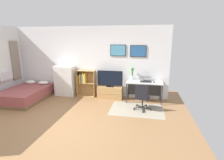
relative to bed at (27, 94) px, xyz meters
The scene contains 13 objects.
ground_plane 2.56m from the bed, 33.12° to the right, with size 7.20×7.20×0.00m, color #936B44.
wall_back_with_posters 2.65m from the bed, 25.57° to the left, with size 6.12×0.09×2.70m.
area_rug 4.13m from the bed, ahead, with size 1.70×1.20×0.01m, color #9E937F.
bed is the anchor object (origin of this frame).
dresser 1.48m from the bed, 31.96° to the left, with size 0.77×0.46×1.19m.
bookshelf 2.21m from the bed, 22.39° to the left, with size 0.72×0.30×1.04m.
tv_stand 3.14m from the bed, 14.27° to the left, with size 0.95×0.41×0.46m.
television 3.18m from the bed, 13.87° to the left, with size 0.95×0.16×0.61m.
desk 4.40m from the bed, ahead, with size 1.27×0.63×0.74m.
office_chair 4.28m from the bed, ahead, with size 0.58×0.57×0.86m.
laptop 4.46m from the bed, ahead, with size 0.43×0.46×0.17m.
computer_mouse 4.71m from the bed, ahead, with size 0.06×0.10×0.03m, color #262628.
bamboo_vase 4.03m from the bed, 13.05° to the left, with size 0.11×0.10×0.46m.
Camera 1 is at (2.19, -3.98, 2.22)m, focal length 27.47 mm.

